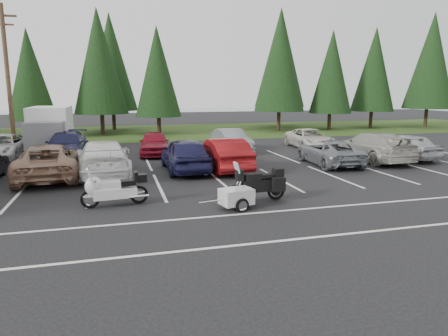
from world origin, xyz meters
TOP-DOWN VIEW (x-y plane):
  - ground at (0.00, 0.00)m, footprint 120.00×120.00m
  - grass_strip at (0.00, 24.00)m, footprint 80.00×16.00m
  - lake_water at (4.00, 55.00)m, footprint 70.00×50.00m
  - utility_pole at (-10.00, 12.00)m, footprint 1.60×0.26m
  - box_truck at (-8.00, 12.50)m, footprint 2.40×5.60m
  - stall_markings at (0.00, 2.00)m, footprint 32.00×16.00m
  - conifer_3 at (-10.50, 21.40)m, footprint 3.87×3.87m
  - conifer_4 at (-5.00, 22.90)m, footprint 4.80×4.80m
  - conifer_5 at (0.00, 21.60)m, footprint 4.14×4.14m
  - conifer_6 at (12.00, 22.10)m, footprint 4.93×4.93m
  - conifer_7 at (17.50, 21.80)m, footprint 4.27×4.27m
  - conifer_8 at (23.00, 22.60)m, footprint 4.53×4.53m
  - conifer_9 at (29.00, 21.30)m, footprint 5.19×5.19m
  - conifer_back_b at (-4.00, 27.50)m, footprint 4.97×4.97m
  - conifer_back_c at (14.00, 26.80)m, footprint 5.50×5.50m
  - car_near_2 at (-6.89, 3.99)m, footprint 3.09×5.89m
  - car_near_3 at (-4.47, 4.06)m, footprint 2.61×5.85m
  - car_near_4 at (-0.57, 4.06)m, footprint 2.03×4.94m
  - car_near_5 at (1.35, 3.86)m, footprint 1.82×4.97m
  - car_near_6 at (7.25, 3.80)m, footprint 2.53×4.96m
  - car_near_7 at (10.19, 4.23)m, footprint 2.46×5.71m
  - car_near_8 at (12.51, 4.37)m, footprint 2.08×4.53m
  - car_far_0 at (-10.32, 10.29)m, footprint 2.72×5.34m
  - car_far_1 at (-6.68, 9.64)m, footprint 2.36×5.38m
  - car_far_2 at (-1.56, 9.64)m, footprint 2.18×4.52m
  - car_far_3 at (3.45, 9.74)m, footprint 1.92×4.57m
  - car_far_4 at (9.18, 9.83)m, footprint 2.58×4.98m
  - touring_motorcycle at (-3.97, -1.43)m, footprint 2.60×1.06m
  - cargo_trailer at (-0.01, -2.85)m, footprint 1.69×1.18m
  - adventure_motorcycle at (0.94, -2.20)m, footprint 2.55×1.03m

SIDE VIEW (x-z plane):
  - ground at x=0.00m, z-range 0.00..0.00m
  - lake_water at x=4.00m, z-range -0.01..0.01m
  - stall_markings at x=0.00m, z-range 0.00..0.01m
  - grass_strip at x=0.00m, z-range 0.00..0.01m
  - cargo_trailer at x=-0.01m, z-range 0.00..0.71m
  - car_near_6 at x=7.25m, z-range 0.00..1.34m
  - car_far_4 at x=9.18m, z-range 0.00..1.34m
  - touring_motorcycle at x=-3.97m, z-range 0.00..1.40m
  - car_far_0 at x=-10.32m, z-range 0.00..1.45m
  - car_far_3 at x=3.45m, z-range 0.00..1.47m
  - car_far_2 at x=-1.56m, z-range 0.00..1.49m
  - car_near_8 at x=12.51m, z-range 0.00..1.50m
  - adventure_motorcycle at x=0.94m, z-range 0.00..1.52m
  - car_far_1 at x=-6.68m, z-range 0.00..1.54m
  - car_near_2 at x=-6.89m, z-range 0.00..1.58m
  - car_near_5 at x=1.35m, z-range 0.00..1.63m
  - car_near_7 at x=10.19m, z-range 0.00..1.64m
  - car_near_3 at x=-4.47m, z-range 0.00..1.67m
  - car_near_4 at x=-0.57m, z-range 0.00..1.68m
  - box_truck at x=-8.00m, z-range 0.00..2.90m
  - utility_pole at x=-10.00m, z-range 0.20..9.20m
  - conifer_3 at x=-10.50m, z-range 0.76..9.78m
  - conifer_5 at x=0.00m, z-range 0.81..10.45m
  - conifer_7 at x=17.50m, z-range 0.84..10.78m
  - conifer_8 at x=23.00m, z-range 0.89..11.45m
  - conifer_4 at x=-5.00m, z-range 0.95..12.12m
  - conifer_6 at x=12.00m, z-range 0.97..12.45m
  - conifer_back_b at x=-4.00m, z-range 0.98..12.56m
  - conifer_9 at x=29.00m, z-range 1.02..13.12m
  - conifer_back_c at x=14.00m, z-range 1.09..13.90m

